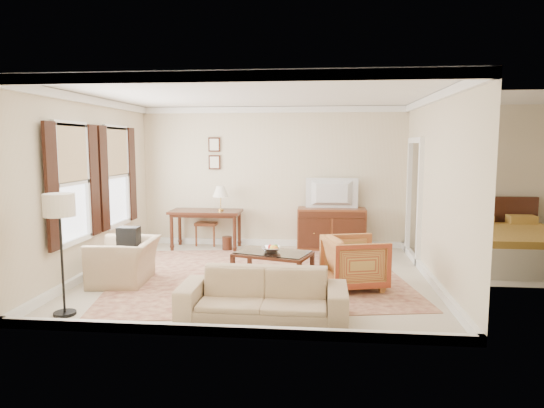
% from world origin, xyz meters
% --- Properties ---
extents(room_shell, '(5.51, 5.01, 2.91)m').
position_xyz_m(room_shell, '(0.00, 0.00, 2.47)').
color(room_shell, beige).
rests_on(room_shell, ground).
extents(annex_bedroom, '(3.00, 2.70, 2.90)m').
position_xyz_m(annex_bedroom, '(4.49, 1.15, 0.34)').
color(annex_bedroom, beige).
rests_on(annex_bedroom, ground).
extents(window_front, '(0.12, 1.56, 1.80)m').
position_xyz_m(window_front, '(-2.70, -0.70, 1.55)').
color(window_front, '#CCB284').
rests_on(window_front, room_shell).
extents(window_rear, '(0.12, 1.56, 1.80)m').
position_xyz_m(window_rear, '(-2.70, 0.90, 1.55)').
color(window_rear, '#CCB284').
rests_on(window_rear, room_shell).
extents(doorway, '(0.10, 1.12, 2.25)m').
position_xyz_m(doorway, '(2.71, 1.50, 1.08)').
color(doorway, white).
rests_on(doorway, room_shell).
extents(rug, '(5.12, 4.60, 0.01)m').
position_xyz_m(rug, '(-0.00, 0.04, 0.01)').
color(rug, maroon).
rests_on(rug, room_shell).
extents(writing_desk, '(1.44, 0.72, 0.79)m').
position_xyz_m(writing_desk, '(-1.33, 2.04, 0.68)').
color(writing_desk, '#3D1C11').
rests_on(writing_desk, room_shell).
extents(desk_chair, '(0.46, 0.46, 1.05)m').
position_xyz_m(desk_chair, '(-1.40, 2.39, 0.53)').
color(desk_chair, brown).
rests_on(desk_chair, room_shell).
extents(desk_lamp, '(0.32, 0.32, 0.50)m').
position_xyz_m(desk_lamp, '(-1.02, 2.04, 1.04)').
color(desk_lamp, silver).
rests_on(desk_lamp, writing_desk).
extents(framed_prints, '(0.25, 0.04, 0.68)m').
position_xyz_m(framed_prints, '(-1.23, 2.47, 1.94)').
color(framed_prints, '#3D1C11').
rests_on(framed_prints, room_shell).
extents(sideboard, '(1.37, 0.53, 0.84)m').
position_xyz_m(sideboard, '(1.22, 2.21, 0.42)').
color(sideboard, brown).
rests_on(sideboard, room_shell).
extents(tv, '(1.00, 0.58, 0.13)m').
position_xyz_m(tv, '(1.22, 2.19, 1.34)').
color(tv, black).
rests_on(tv, sideboard).
extents(coffee_table, '(1.29, 0.97, 0.48)m').
position_xyz_m(coffee_table, '(0.27, -0.29, 0.37)').
color(coffee_table, '#3D1C11').
rests_on(coffee_table, room_shell).
extents(fruit_bowl, '(0.42, 0.42, 0.10)m').
position_xyz_m(fruit_bowl, '(0.25, -0.31, 0.54)').
color(fruit_bowl, silver).
rests_on(fruit_bowl, coffee_table).
extents(book_a, '(0.28, 0.06, 0.38)m').
position_xyz_m(book_a, '(0.22, -0.28, 0.19)').
color(book_a, brown).
rests_on(book_a, coffee_table).
extents(book_b, '(0.22, 0.21, 0.38)m').
position_xyz_m(book_b, '(0.37, -0.38, 0.18)').
color(book_b, brown).
rests_on(book_b, coffee_table).
extents(striped_armchair, '(0.97, 1.00, 0.85)m').
position_xyz_m(striped_armchair, '(1.51, -0.48, 0.43)').
color(striped_armchair, '#973920').
rests_on(striped_armchair, room_shell).
extents(club_armchair, '(0.74, 1.08, 0.91)m').
position_xyz_m(club_armchair, '(-2.00, -0.54, 0.45)').
color(club_armchair, tan).
rests_on(club_armchair, room_shell).
extents(backpack, '(0.29, 0.36, 0.40)m').
position_xyz_m(backpack, '(-1.97, -0.43, 0.70)').
color(backpack, black).
rests_on(backpack, club_armchair).
extents(sofa, '(2.05, 0.61, 0.80)m').
position_xyz_m(sofa, '(0.30, -1.87, 0.40)').
color(sofa, tan).
rests_on(sofa, room_shell).
extents(floor_lamp, '(0.38, 0.38, 1.53)m').
position_xyz_m(floor_lamp, '(-2.19, -2.00, 1.28)').
color(floor_lamp, black).
rests_on(floor_lamp, room_shell).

